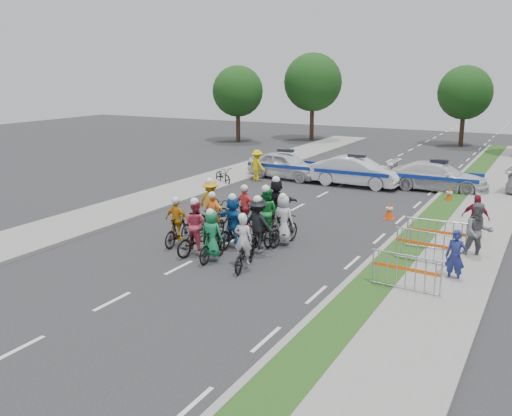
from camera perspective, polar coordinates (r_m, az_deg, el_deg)
The scene contains 33 objects.
ground at distance 17.94m, azimuth -7.73°, elevation -5.94°, with size 90.00×90.00×0.00m, color #28282B.
curb_right at distance 20.15m, azimuth 12.81°, elevation -3.77°, with size 0.20×60.00×0.12m, color gray.
grass_strip at distance 19.99m, azimuth 14.74°, elevation -4.04°, with size 1.20×60.00×0.11m, color #1E4215.
sidewalk_right at distance 19.69m, azimuth 19.84°, elevation -4.66°, with size 2.40×60.00×0.13m, color gray.
sidewalk_left at distance 25.59m, azimuth -13.02°, elevation -0.03°, with size 3.00×60.00×0.13m, color gray.
rider_0 at distance 17.53m, azimuth -1.22°, elevation -4.24°, with size 0.96×1.84×1.79m.
rider_1 at distance 18.25m, azimuth -4.42°, elevation -3.24°, with size 0.76×1.69×1.75m.
rider_2 at distance 19.00m, azimuth -5.97°, elevation -2.50°, with size 0.95×1.97×1.93m.
rider_3 at distance 19.97m, azimuth -7.85°, elevation -1.85°, with size 0.90×1.70×1.76m.
rider_4 at distance 18.92m, azimuth 0.25°, elevation -2.32°, with size 1.13×1.98×2.00m.
rider_5 at distance 19.56m, azimuth -2.24°, elevation -1.68°, with size 1.59×1.89×1.92m.
rider_6 at distance 20.62m, azimuth -4.24°, elevation -1.52°, with size 0.84×1.80×1.77m.
rider_7 at distance 19.86m, azimuth 2.76°, elevation -1.68°, with size 0.85×1.83×1.87m.
rider_8 at distance 20.41m, azimuth 1.08°, elevation -1.17°, with size 0.87×2.02×2.04m.
rider_9 at distance 21.50m, azimuth -1.05°, elevation -0.53°, with size 0.95×1.78×1.82m.
rider_10 at distance 22.09m, azimuth -4.51°, elevation -0.03°, with size 1.19×2.03×1.98m.
rider_11 at distance 22.04m, azimuth 2.07°, elevation 0.21°, with size 1.64×1.96×2.04m.
police_car_0 at distance 32.08m, azimuth 2.97°, elevation 4.30°, with size 1.77×4.39×1.49m, color silver.
police_car_1 at distance 30.36m, azimuth 9.99°, elevation 3.60°, with size 1.62×4.64×1.53m, color silver.
police_car_2 at distance 30.24m, azimuth 17.78°, elevation 3.01°, with size 1.99×4.89×1.42m, color silver.
spectator_0 at distance 17.31m, azimuth 19.31°, elevation -4.62°, with size 0.57×0.38×1.57m, color navy.
spectator_1 at distance 19.50m, azimuth 21.32°, elevation -2.25°, with size 0.92×0.72×1.90m, color slate.
spectator_2 at distance 21.74m, azimuth 21.09°, elevation -0.92°, with size 0.99×0.41×1.69m, color maroon.
marshal_hiviz at distance 31.36m, azimuth 0.13°, elevation 4.30°, with size 1.10×0.63×1.70m, color yellow.
barrier_0 at distance 16.16m, azimuth 14.74°, elevation -6.43°, with size 2.00×0.50×1.12m, color #A5A8AD, non-canonical shape.
barrier_1 at distance 18.54m, azimuth 16.64°, elevation -3.94°, with size 2.00×0.50×1.12m, color #A5A8AD, non-canonical shape.
barrier_2 at distance 19.99m, azimuth 17.56°, elevation -2.72°, with size 2.00×0.50×1.12m, color #A5A8AD, non-canonical shape.
cone_0 at distance 23.97m, azimuth 13.19°, elevation -0.29°, with size 0.40×0.40×0.70m.
cone_1 at distance 27.80m, azimuth 18.76°, elevation 1.26°, with size 0.40×0.40×0.70m.
parked_bike at distance 30.59m, azimuth -3.32°, elevation 3.27°, with size 0.60×1.71×0.90m, color black.
tree_0 at distance 48.08m, azimuth -1.83°, elevation 11.59°, with size 4.20×4.20×6.30m.
tree_3 at distance 49.43m, azimuth 5.70°, elevation 12.40°, with size 4.90×4.90×7.35m.
tree_4 at distance 48.16m, azimuth 20.17°, elevation 10.77°, with size 4.20×4.20×6.30m.
Camera 1 is at (10.02, -13.61, 6.01)m, focal length 40.00 mm.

